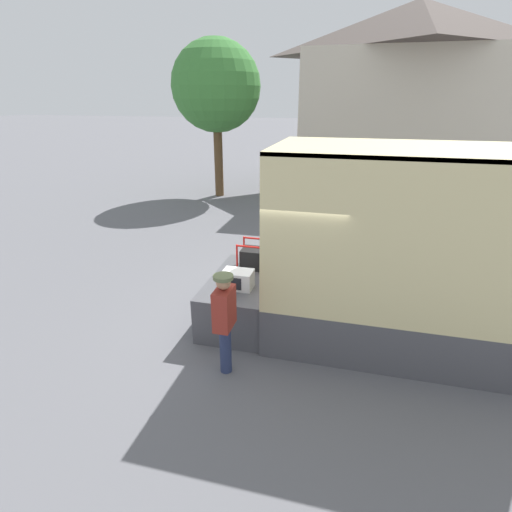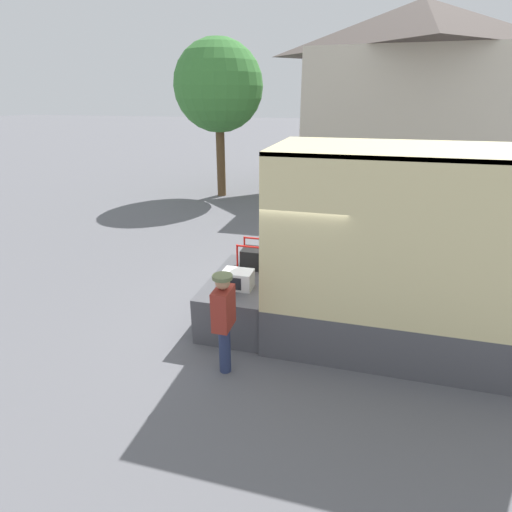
# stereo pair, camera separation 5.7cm
# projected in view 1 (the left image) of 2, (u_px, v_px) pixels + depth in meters

# --- Properties ---
(ground_plane) EXTENTS (160.00, 160.00, 0.00)m
(ground_plane) POSITION_uv_depth(u_px,v_px,m) (274.00, 321.00, 7.62)
(ground_plane) COLOR slate
(box_truck) EXTENTS (5.83, 2.30, 3.29)m
(box_truck) POSITION_uv_depth(u_px,v_px,m) (483.00, 294.00, 6.45)
(box_truck) COLOR silver
(box_truck) RESTS_ON ground
(tailgate_deck) EXTENTS (1.20, 2.18, 0.84)m
(tailgate_deck) POSITION_uv_depth(u_px,v_px,m) (243.00, 298.00, 7.60)
(tailgate_deck) COLOR #4C4C51
(tailgate_deck) RESTS_ON ground
(microwave) EXTENTS (0.53, 0.38, 0.32)m
(microwave) POSITION_uv_depth(u_px,v_px,m) (238.00, 279.00, 7.02)
(microwave) COLOR white
(microwave) RESTS_ON tailgate_deck
(portable_generator) EXTENTS (0.55, 0.52, 0.54)m
(portable_generator) POSITION_uv_depth(u_px,v_px,m) (254.00, 258.00, 7.85)
(portable_generator) COLOR black
(portable_generator) RESTS_ON tailgate_deck
(worker_person) EXTENTS (0.29, 0.44, 1.64)m
(worker_person) POSITION_uv_depth(u_px,v_px,m) (224.00, 315.00, 5.87)
(worker_person) COLOR navy
(worker_person) RESTS_ON ground
(house_backdrop) EXTENTS (8.67, 8.12, 7.61)m
(house_backdrop) POSITION_uv_depth(u_px,v_px,m) (409.00, 100.00, 16.93)
(house_backdrop) COLOR beige
(house_backdrop) RESTS_ON ground
(street_tree) EXTENTS (3.54, 3.54, 6.17)m
(street_tree) POSITION_uv_depth(u_px,v_px,m) (216.00, 87.00, 15.80)
(street_tree) COLOR brown
(street_tree) RESTS_ON ground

